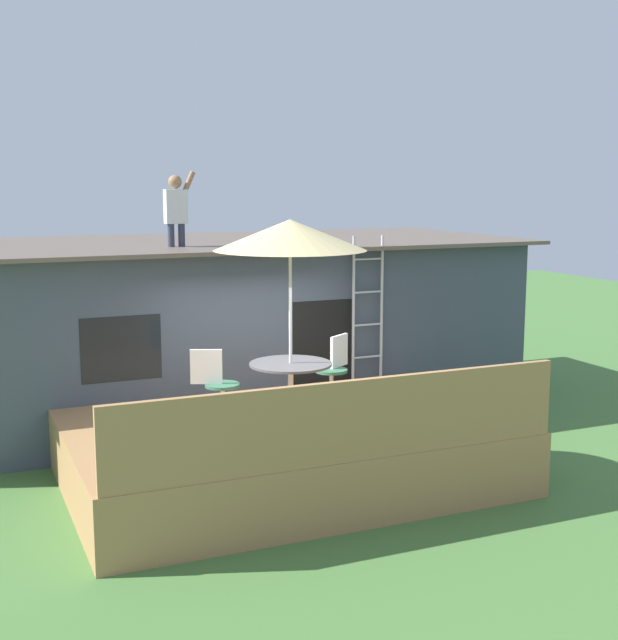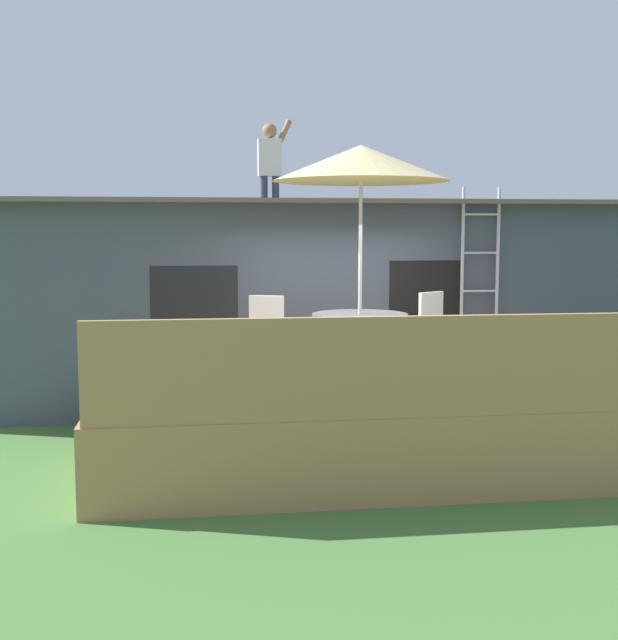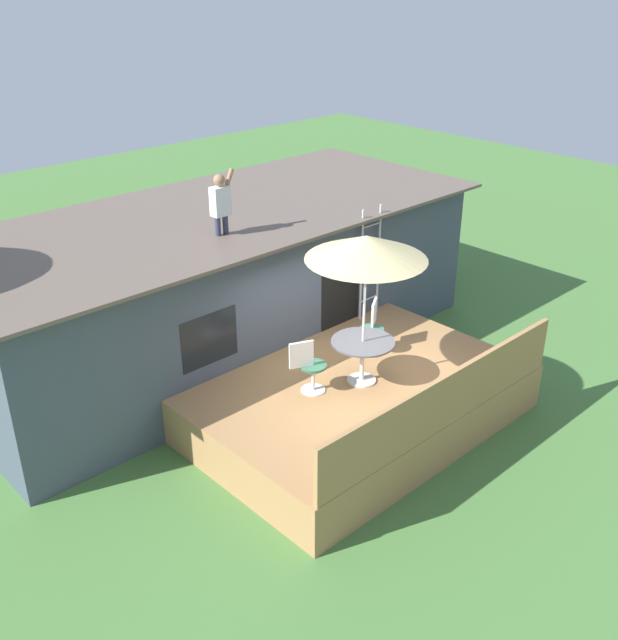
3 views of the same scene
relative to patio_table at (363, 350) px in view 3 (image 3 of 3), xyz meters
The scene contains 10 objects.
ground_plane 1.39m from the patio_table, 113.26° to the left, with size 40.00×40.00×0.00m, color #477538.
house 3.74m from the patio_table, 90.89° to the left, with size 10.50×4.50×2.84m.
deck 1.00m from the patio_table, 113.26° to the left, with size 5.43×3.86×0.80m, color #A87A4C.
deck_railing 1.75m from the patio_table, 91.92° to the right, with size 5.33×0.08×0.90m, color #A87A4C.
patio_table is the anchor object (origin of this frame).
patio_umbrella 1.76m from the patio_table, 57.99° to the left, with size 1.90×1.90×2.54m.
step_ladder 2.58m from the patio_table, 40.30° to the left, with size 0.52×0.04×2.20m.
person_figure 3.46m from the patio_table, 105.03° to the left, with size 0.47×0.20×1.11m.
patio_chair_left 0.94m from the patio_table, 157.39° to the left, with size 0.60×0.44×0.92m.
patio_chair_right 1.07m from the patio_table, 33.65° to the left, with size 0.56×0.46×0.92m.
Camera 3 is at (-7.68, -7.13, 7.03)m, focal length 40.92 mm.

